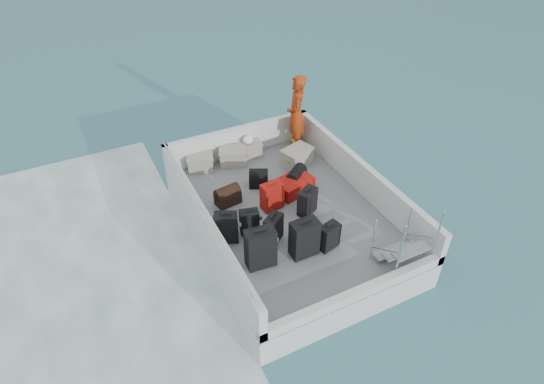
{
  "coord_description": "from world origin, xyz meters",
  "views": [
    {
      "loc": [
        -3.41,
        -6.1,
        6.56
      ],
      "look_at": [
        -0.2,
        0.28,
        1.0
      ],
      "focal_mm": 30.0,
      "sensor_mm": 36.0,
      "label": 1
    }
  ],
  "objects_px": {
    "crate_2": "(249,150)",
    "passenger": "(296,114)",
    "suitcase_7": "(307,202)",
    "crate_0": "(200,163)",
    "suitcase_6": "(329,237)",
    "suitcase_8": "(293,185)",
    "crate_3": "(297,157)",
    "suitcase_4": "(273,229)",
    "suitcase_2": "(249,222)",
    "suitcase_1": "(226,228)",
    "suitcase_3": "(304,239)",
    "suitcase_5": "(272,196)",
    "suitcase_0": "(261,249)",
    "crate_1": "(233,157)"
  },
  "relations": [
    {
      "from": "suitcase_8",
      "to": "suitcase_6",
      "type": "bearing_deg",
      "value": 156.79
    },
    {
      "from": "crate_2",
      "to": "suitcase_5",
      "type": "bearing_deg",
      "value": -100.55
    },
    {
      "from": "suitcase_0",
      "to": "passenger",
      "type": "height_order",
      "value": "passenger"
    },
    {
      "from": "suitcase_1",
      "to": "suitcase_3",
      "type": "relative_size",
      "value": 0.84
    },
    {
      "from": "crate_3",
      "to": "suitcase_2",
      "type": "bearing_deg",
      "value": -140.18
    },
    {
      "from": "suitcase_4",
      "to": "passenger",
      "type": "height_order",
      "value": "passenger"
    },
    {
      "from": "suitcase_7",
      "to": "passenger",
      "type": "distance_m",
      "value": 2.52
    },
    {
      "from": "suitcase_3",
      "to": "suitcase_8",
      "type": "relative_size",
      "value": 0.95
    },
    {
      "from": "passenger",
      "to": "suitcase_6",
      "type": "bearing_deg",
      "value": 7.47
    },
    {
      "from": "suitcase_3",
      "to": "suitcase_7",
      "type": "height_order",
      "value": "suitcase_3"
    },
    {
      "from": "suitcase_0",
      "to": "passenger",
      "type": "bearing_deg",
      "value": 57.81
    },
    {
      "from": "suitcase_5",
      "to": "suitcase_0",
      "type": "bearing_deg",
      "value": -129.96
    },
    {
      "from": "suitcase_1",
      "to": "suitcase_5",
      "type": "xyz_separation_m",
      "value": [
        1.18,
        0.47,
        -0.02
      ]
    },
    {
      "from": "suitcase_3",
      "to": "suitcase_5",
      "type": "relative_size",
      "value": 1.27
    },
    {
      "from": "suitcase_5",
      "to": "suitcase_6",
      "type": "bearing_deg",
      "value": -80.57
    },
    {
      "from": "suitcase_7",
      "to": "suitcase_8",
      "type": "distance_m",
      "value": 0.77
    },
    {
      "from": "suitcase_2",
      "to": "suitcase_8",
      "type": "distance_m",
      "value": 1.57
    },
    {
      "from": "suitcase_6",
      "to": "suitcase_7",
      "type": "distance_m",
      "value": 1.02
    },
    {
      "from": "suitcase_0",
      "to": "crate_0",
      "type": "distance_m",
      "value": 3.27
    },
    {
      "from": "suitcase_8",
      "to": "crate_3",
      "type": "xyz_separation_m",
      "value": [
        0.56,
        0.85,
        0.04
      ]
    },
    {
      "from": "suitcase_8",
      "to": "suitcase_4",
      "type": "bearing_deg",
      "value": 122.05
    },
    {
      "from": "suitcase_3",
      "to": "crate_0",
      "type": "bearing_deg",
      "value": 102.44
    },
    {
      "from": "passenger",
      "to": "crate_3",
      "type": "bearing_deg",
      "value": 0.84
    },
    {
      "from": "passenger",
      "to": "crate_0",
      "type": "bearing_deg",
      "value": -68.21
    },
    {
      "from": "suitcase_7",
      "to": "crate_0",
      "type": "relative_size",
      "value": 1.04
    },
    {
      "from": "suitcase_5",
      "to": "crate_3",
      "type": "xyz_separation_m",
      "value": [
        1.22,
        1.15,
        -0.1
      ]
    },
    {
      "from": "crate_2",
      "to": "passenger",
      "type": "distance_m",
      "value": 1.39
    },
    {
      "from": "suitcase_3",
      "to": "crate_3",
      "type": "bearing_deg",
      "value": 63.07
    },
    {
      "from": "suitcase_0",
      "to": "crate_2",
      "type": "height_order",
      "value": "suitcase_0"
    },
    {
      "from": "suitcase_8",
      "to": "crate_3",
      "type": "height_order",
      "value": "crate_3"
    },
    {
      "from": "suitcase_7",
      "to": "suitcase_1",
      "type": "bearing_deg",
      "value": 151.71
    },
    {
      "from": "suitcase_0",
      "to": "crate_0",
      "type": "xyz_separation_m",
      "value": [
        0.05,
        3.26,
        -0.23
      ]
    },
    {
      "from": "suitcase_1",
      "to": "crate_1",
      "type": "height_order",
      "value": "suitcase_1"
    },
    {
      "from": "suitcase_1",
      "to": "crate_3",
      "type": "distance_m",
      "value": 2.89
    },
    {
      "from": "suitcase_7",
      "to": "crate_1",
      "type": "xyz_separation_m",
      "value": [
        -0.63,
        2.3,
        -0.11
      ]
    },
    {
      "from": "suitcase_1",
      "to": "suitcase_8",
      "type": "distance_m",
      "value": 1.99
    },
    {
      "from": "suitcase_1",
      "to": "crate_0",
      "type": "height_order",
      "value": "suitcase_1"
    },
    {
      "from": "suitcase_3",
      "to": "passenger",
      "type": "xyz_separation_m",
      "value": [
        1.59,
        3.19,
        0.55
      ]
    },
    {
      "from": "crate_1",
      "to": "suitcase_7",
      "type": "bearing_deg",
      "value": -74.78
    },
    {
      "from": "suitcase_2",
      "to": "suitcase_8",
      "type": "bearing_deg",
      "value": 43.32
    },
    {
      "from": "suitcase_7",
      "to": "suitcase_0",
      "type": "bearing_deg",
      "value": -177.7
    },
    {
      "from": "suitcase_2",
      "to": "suitcase_8",
      "type": "relative_size",
      "value": 0.66
    },
    {
      "from": "suitcase_8",
      "to": "suitcase_2",
      "type": "bearing_deg",
      "value": 103.66
    },
    {
      "from": "suitcase_5",
      "to": "crate_0",
      "type": "height_order",
      "value": "suitcase_5"
    },
    {
      "from": "suitcase_3",
      "to": "suitcase_7",
      "type": "distance_m",
      "value": 1.15
    },
    {
      "from": "suitcase_0",
      "to": "suitcase_6",
      "type": "distance_m",
      "value": 1.31
    },
    {
      "from": "suitcase_5",
      "to": "suitcase_6",
      "type": "relative_size",
      "value": 1.12
    },
    {
      "from": "crate_3",
      "to": "passenger",
      "type": "bearing_deg",
      "value": 64.59
    },
    {
      "from": "suitcase_4",
      "to": "crate_3",
      "type": "height_order",
      "value": "suitcase_4"
    },
    {
      "from": "crate_3",
      "to": "crate_2",
      "type": "bearing_deg",
      "value": 136.62
    }
  ]
}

